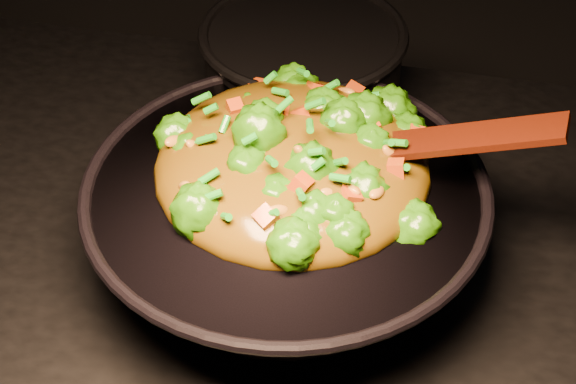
# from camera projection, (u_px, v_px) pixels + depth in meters

# --- Properties ---
(wok) EXTENTS (0.50, 0.50, 0.12)m
(wok) POSITION_uv_depth(u_px,v_px,m) (286.00, 227.00, 0.96)
(wok) COLOR black
(wok) RESTS_ON stovetop
(stir_fry) EXTENTS (0.39, 0.39, 0.10)m
(stir_fry) POSITION_uv_depth(u_px,v_px,m) (293.00, 133.00, 0.91)
(stir_fry) COLOR #2B7408
(stir_fry) RESTS_ON wok
(spatula) EXTENTS (0.28, 0.07, 0.12)m
(spatula) POSITION_uv_depth(u_px,v_px,m) (422.00, 143.00, 0.90)
(spatula) COLOR #361003
(spatula) RESTS_ON wok
(back_pot) EXTENTS (0.32, 0.32, 0.14)m
(back_pot) POSITION_uv_depth(u_px,v_px,m) (303.00, 76.00, 1.15)
(back_pot) COLOR black
(back_pot) RESTS_ON stovetop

